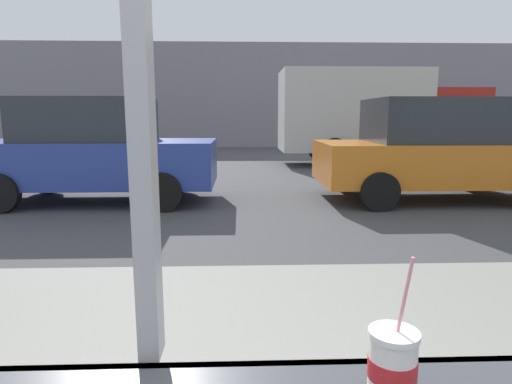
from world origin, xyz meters
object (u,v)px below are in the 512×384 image
at_px(box_truck, 374,114).
at_px(parked_car_blue, 95,151).
at_px(parked_car_orange, 433,150).
at_px(soda_cup_left, 392,366).

bearing_deg(box_truck, parked_car_blue, -139.14).
relative_size(parked_car_blue, box_truck, 0.68).
distance_m(parked_car_blue, parked_car_orange, 6.11).
bearing_deg(box_truck, soda_cup_left, -106.89).
bearing_deg(box_truck, parked_car_orange, -96.65).
xyz_separation_m(soda_cup_left, parked_car_orange, (3.22, 7.00, -0.12)).
xyz_separation_m(parked_car_blue, box_truck, (6.79, 5.88, 0.67)).
height_order(parked_car_orange, box_truck, box_truck).
distance_m(soda_cup_left, parked_car_blue, 7.57).
bearing_deg(parked_car_blue, soda_cup_left, -67.59).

